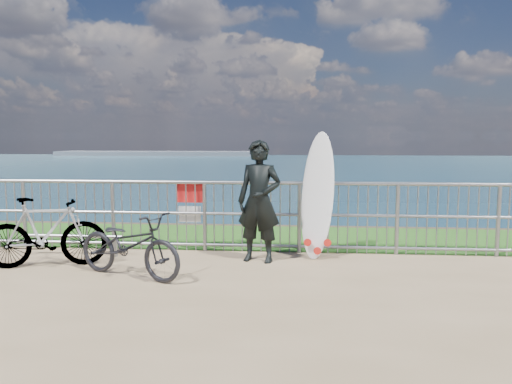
# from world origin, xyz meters

# --- Properties ---
(grass_strip) EXTENTS (120.00, 120.00, 0.00)m
(grass_strip) POSITION_xyz_m (0.00, 2.70, 0.01)
(grass_strip) COLOR #215517
(grass_strip) RESTS_ON ground
(seascape) EXTENTS (260.00, 260.00, 5.00)m
(seascape) POSITION_xyz_m (-43.75, 147.49, -4.03)
(seascape) COLOR brown
(seascape) RESTS_ON ground
(railing) EXTENTS (10.06, 0.10, 1.13)m
(railing) POSITION_xyz_m (0.01, 1.60, 0.58)
(railing) COLOR gray
(railing) RESTS_ON ground
(surfer) EXTENTS (0.73, 0.57, 1.78)m
(surfer) POSITION_xyz_m (0.42, 1.01, 0.89)
(surfer) COLOR black
(surfer) RESTS_ON ground
(surfboard) EXTENTS (0.62, 0.58, 1.91)m
(surfboard) POSITION_xyz_m (1.27, 1.32, 0.88)
(surfboard) COLOR silver
(surfboard) RESTS_ON ground
(bicycle_near) EXTENTS (1.73, 1.17, 0.86)m
(bicycle_near) POSITION_xyz_m (-1.19, 0.04, 0.43)
(bicycle_near) COLOR black
(bicycle_near) RESTS_ON ground
(bicycle_far) EXTENTS (1.70, 0.91, 0.98)m
(bicycle_far) POSITION_xyz_m (-2.52, 0.43, 0.49)
(bicycle_far) COLOR black
(bicycle_far) RESTS_ON ground
(bike_rack) EXTENTS (1.59, 0.05, 0.33)m
(bike_rack) POSITION_xyz_m (-2.47, 1.09, 0.27)
(bike_rack) COLOR gray
(bike_rack) RESTS_ON ground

